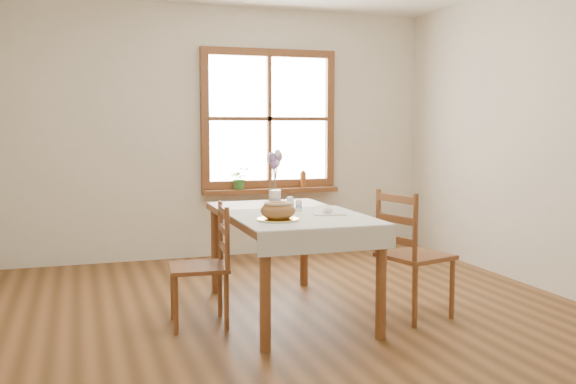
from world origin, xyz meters
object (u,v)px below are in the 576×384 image
object	(u,v)px
dining_table	(288,224)
chair_right	(415,254)
bread_plate	(278,220)
flower_vase	(275,198)
chair_left	(198,265)

from	to	relation	value
dining_table	chair_right	world-z (taller)	chair_right
dining_table	bread_plate	size ratio (longest dim) A/B	5.96
bread_plate	flower_vase	world-z (taller)	flower_vase
chair_left	flower_vase	distance (m)	0.99
dining_table	bread_plate	distance (m)	0.49
dining_table	bread_plate	bearing A→B (deg)	-116.17
chair_left	bread_plate	size ratio (longest dim) A/B	3.14
bread_plate	flower_vase	bearing A→B (deg)	74.16
chair_right	flower_vase	size ratio (longest dim) A/B	8.59
flower_vase	chair_right	bearing A→B (deg)	-46.66
chair_left	chair_right	bearing A→B (deg)	83.88
dining_table	chair_left	xyz separation A→B (m)	(-0.68, -0.09, -0.24)
chair_right	flower_vase	distance (m)	1.21
chair_left	chair_right	world-z (taller)	chair_right
chair_right	chair_left	bearing A→B (deg)	63.16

